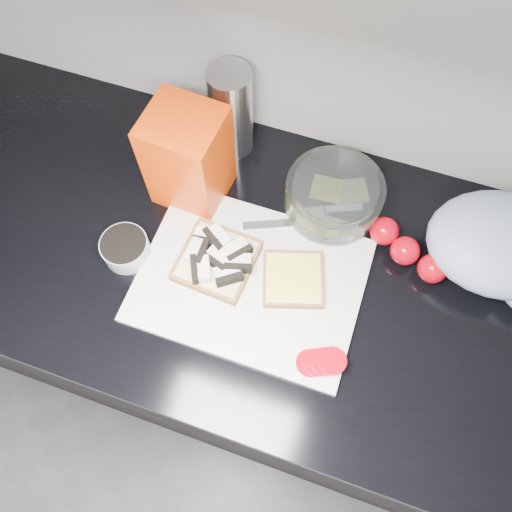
{
  "coord_description": "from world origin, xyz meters",
  "views": [
    {
      "loc": [
        0.01,
        0.82,
        1.75
      ],
      "look_at": [
        -0.11,
        1.18,
        0.95
      ],
      "focal_mm": 35.0,
      "sensor_mm": 36.0,
      "label": 1
    }
  ],
  "objects_px": {
    "cutting_board": "(251,280)",
    "bread_bag": "(189,158)",
    "glass_bowl": "(333,197)",
    "steel_canister": "(231,112)"
  },
  "relations": [
    {
      "from": "cutting_board",
      "to": "bread_bag",
      "type": "relative_size",
      "value": 1.95
    },
    {
      "from": "glass_bowl",
      "to": "bread_bag",
      "type": "height_order",
      "value": "bread_bag"
    },
    {
      "from": "glass_bowl",
      "to": "steel_canister",
      "type": "xyz_separation_m",
      "value": [
        -0.23,
        0.08,
        0.06
      ]
    },
    {
      "from": "glass_bowl",
      "to": "steel_canister",
      "type": "bearing_deg",
      "value": 160.73
    },
    {
      "from": "cutting_board",
      "to": "bread_bag",
      "type": "bearing_deg",
      "value": 138.3
    },
    {
      "from": "bread_bag",
      "to": "glass_bowl",
      "type": "bearing_deg",
      "value": 13.57
    },
    {
      "from": "glass_bowl",
      "to": "cutting_board",
      "type": "bearing_deg",
      "value": -115.83
    },
    {
      "from": "glass_bowl",
      "to": "steel_canister",
      "type": "height_order",
      "value": "steel_canister"
    },
    {
      "from": "glass_bowl",
      "to": "bread_bag",
      "type": "distance_m",
      "value": 0.28
    },
    {
      "from": "cutting_board",
      "to": "bread_bag",
      "type": "xyz_separation_m",
      "value": [
        -0.17,
        0.15,
        0.1
      ]
    }
  ]
}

